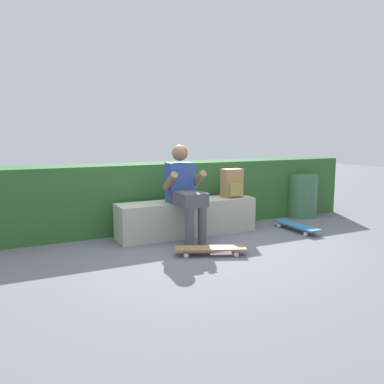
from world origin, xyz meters
TOP-DOWN VIEW (x-y plane):
  - ground_plane at (0.00, 0.00)m, footprint 24.00×24.00m
  - bench_main at (0.00, 0.28)m, footprint 1.93×0.43m
  - person_skater at (-0.14, 0.07)m, footprint 0.49×0.62m
  - skateboard_near_person at (-0.16, -0.67)m, footprint 0.81×0.50m
  - skateboard_beside_bench at (1.48, -0.20)m, footprint 0.20×0.80m
  - backpack_on_bench at (0.70, 0.27)m, footprint 0.28×0.23m
  - hedge_row at (0.23, 0.90)m, footprint 5.59×0.58m
  - trash_bin at (2.24, 0.56)m, footprint 0.49×0.49m

SIDE VIEW (x-z plane):
  - ground_plane at x=0.00m, z-range 0.00..0.00m
  - skateboard_near_person at x=-0.16m, z-range 0.03..0.12m
  - skateboard_beside_bench at x=1.48m, z-range 0.03..0.12m
  - bench_main at x=0.00m, z-range 0.00..0.47m
  - trash_bin at x=2.24m, z-range 0.00..0.71m
  - hedge_row at x=0.23m, z-range 0.00..0.95m
  - backpack_on_bench at x=0.70m, z-range 0.47..0.87m
  - person_skater at x=-0.14m, z-range 0.06..1.28m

